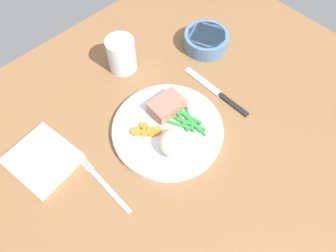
% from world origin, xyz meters
% --- Properties ---
extents(dining_table, '(1.20, 0.90, 0.02)m').
position_xyz_m(dining_table, '(0.00, 0.00, 0.01)').
color(dining_table, brown).
rests_on(dining_table, ground).
extents(dinner_plate, '(0.26, 0.26, 0.02)m').
position_xyz_m(dinner_plate, '(0.02, -0.00, 0.03)').
color(dinner_plate, white).
rests_on(dinner_plate, dining_table).
extents(meat_portion, '(0.08, 0.06, 0.03)m').
position_xyz_m(meat_portion, '(0.06, 0.04, 0.05)').
color(meat_portion, '#A86B56').
rests_on(meat_portion, dinner_plate).
extents(mashed_potatoes, '(0.07, 0.07, 0.05)m').
position_xyz_m(mashed_potatoes, '(0.00, -0.05, 0.06)').
color(mashed_potatoes, beige).
rests_on(mashed_potatoes, dinner_plate).
extents(carrot_slices, '(0.06, 0.05, 0.01)m').
position_xyz_m(carrot_slices, '(-0.02, 0.03, 0.04)').
color(carrot_slices, orange).
rests_on(carrot_slices, dinner_plate).
extents(green_beans, '(0.08, 0.10, 0.01)m').
position_xyz_m(green_beans, '(0.07, -0.02, 0.04)').
color(green_beans, '#2D8C38').
rests_on(green_beans, dinner_plate).
extents(fork, '(0.01, 0.17, 0.00)m').
position_xyz_m(fork, '(-0.16, -0.00, 0.02)').
color(fork, silver).
rests_on(fork, dining_table).
extents(knife, '(0.02, 0.21, 0.01)m').
position_xyz_m(knife, '(0.19, -0.00, 0.02)').
color(knife, black).
rests_on(knife, dining_table).
extents(water_glass, '(0.07, 0.07, 0.09)m').
position_xyz_m(water_glass, '(0.08, 0.23, 0.06)').
color(water_glass, silver).
rests_on(water_glass, dining_table).
extents(salad_bowl, '(0.12, 0.12, 0.04)m').
position_xyz_m(salad_bowl, '(0.29, 0.13, 0.04)').
color(salad_bowl, '#4C7299').
rests_on(salad_bowl, dining_table).
extents(napkin, '(0.14, 0.15, 0.02)m').
position_xyz_m(napkin, '(-0.23, 0.14, 0.03)').
color(napkin, white).
rests_on(napkin, dining_table).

